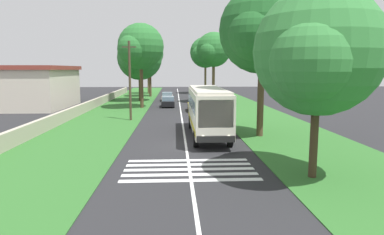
{
  "coord_description": "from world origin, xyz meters",
  "views": [
    {
      "loc": [
        -23.03,
        0.74,
        5.18
      ],
      "look_at": [
        2.51,
        -0.54,
        1.6
      ],
      "focal_mm": 32.32,
      "sensor_mm": 36.0,
      "label": 1
    }
  ],
  "objects_px": {
    "roadside_tree_left_2": "(149,54)",
    "roadside_tree_right_0": "(314,55)",
    "roadside_tree_left_0": "(139,59)",
    "coach_bus": "(208,109)",
    "utility_pole": "(130,80)",
    "roadside_tree_right_1": "(205,53)",
    "roadside_tree_right_3": "(260,32)",
    "trailing_car_2": "(167,97)",
    "trailing_car_1": "(168,102)",
    "roadside_tree_left_1": "(140,48)",
    "roadside_tree_right_2": "(213,51)",
    "trailing_car_0": "(195,106)",
    "roadside_tree_left_3": "(148,61)",
    "roadside_building": "(41,87)"
  },
  "relations": [
    {
      "from": "coach_bus",
      "to": "roadside_tree_left_3",
      "type": "distance_m",
      "value": 48.51
    },
    {
      "from": "roadside_tree_left_1",
      "to": "roadside_building",
      "type": "distance_m",
      "value": 14.49
    },
    {
      "from": "trailing_car_2",
      "to": "utility_pole",
      "type": "xyz_separation_m",
      "value": [
        -22.03,
        3.29,
        3.48
      ]
    },
    {
      "from": "roadside_tree_right_0",
      "to": "roadside_tree_left_2",
      "type": "bearing_deg",
      "value": 12.61
    },
    {
      "from": "roadside_tree_left_1",
      "to": "roadside_tree_right_1",
      "type": "xyz_separation_m",
      "value": [
        27.51,
        -11.01,
        0.54
      ]
    },
    {
      "from": "coach_bus",
      "to": "trailing_car_0",
      "type": "xyz_separation_m",
      "value": [
        16.32,
        -0.02,
        -1.48
      ]
    },
    {
      "from": "roadside_tree_left_2",
      "to": "roadside_building",
      "type": "distance_m",
      "value": 23.28
    },
    {
      "from": "roadside_tree_left_0",
      "to": "roadside_tree_right_0",
      "type": "relative_size",
      "value": 1.19
    },
    {
      "from": "trailing_car_0",
      "to": "roadside_tree_left_1",
      "type": "distance_m",
      "value": 10.89
    },
    {
      "from": "roadside_tree_left_1",
      "to": "roadside_tree_right_1",
      "type": "bearing_deg",
      "value": -21.81
    },
    {
      "from": "roadside_tree_right_3",
      "to": "roadside_tree_left_1",
      "type": "bearing_deg",
      "value": 28.38
    },
    {
      "from": "trailing_car_2",
      "to": "roadside_tree_left_0",
      "type": "height_order",
      "value": "roadside_tree_left_0"
    },
    {
      "from": "roadside_tree_left_2",
      "to": "roadside_tree_right_3",
      "type": "distance_m",
      "value": 41.43
    },
    {
      "from": "trailing_car_0",
      "to": "roadside_tree_left_1",
      "type": "relative_size",
      "value": 0.39
    },
    {
      "from": "roadside_tree_right_3",
      "to": "roadside_tree_right_2",
      "type": "bearing_deg",
      "value": 1.04
    },
    {
      "from": "roadside_tree_left_1",
      "to": "utility_pole",
      "type": "distance_m",
      "value": 12.08
    },
    {
      "from": "utility_pole",
      "to": "roadside_tree_right_3",
      "type": "bearing_deg",
      "value": -129.33
    },
    {
      "from": "trailing_car_2",
      "to": "utility_pole",
      "type": "distance_m",
      "value": 22.55
    },
    {
      "from": "roadside_tree_left_2",
      "to": "roadside_tree_right_0",
      "type": "xyz_separation_m",
      "value": [
        -50.13,
        -11.22,
        -2.1
      ]
    },
    {
      "from": "roadside_tree_left_1",
      "to": "roadside_tree_left_2",
      "type": "bearing_deg",
      "value": 0.49
    },
    {
      "from": "roadside_tree_left_3",
      "to": "roadside_tree_right_1",
      "type": "bearing_deg",
      "value": -90.14
    },
    {
      "from": "roadside_tree_left_2",
      "to": "roadside_tree_right_1",
      "type": "distance_m",
      "value": 13.78
    },
    {
      "from": "roadside_tree_left_1",
      "to": "roadside_tree_right_3",
      "type": "relative_size",
      "value": 0.99
    },
    {
      "from": "roadside_tree_right_1",
      "to": "coach_bus",
      "type": "bearing_deg",
      "value": 175.33
    },
    {
      "from": "trailing_car_1",
      "to": "roadside_tree_right_3",
      "type": "xyz_separation_m",
      "value": [
        -21.8,
        -7.36,
        7.26
      ]
    },
    {
      "from": "roadside_tree_right_3",
      "to": "roadside_building",
      "type": "height_order",
      "value": "roadside_tree_right_3"
    },
    {
      "from": "trailing_car_2",
      "to": "roadside_tree_left_1",
      "type": "relative_size",
      "value": 0.39
    },
    {
      "from": "trailing_car_2",
      "to": "trailing_car_1",
      "type": "bearing_deg",
      "value": -178.13
    },
    {
      "from": "roadside_tree_left_2",
      "to": "roadside_tree_right_0",
      "type": "bearing_deg",
      "value": -167.39
    },
    {
      "from": "trailing_car_1",
      "to": "roadside_tree_left_2",
      "type": "height_order",
      "value": "roadside_tree_left_2"
    },
    {
      "from": "coach_bus",
      "to": "roadside_tree_right_1",
      "type": "height_order",
      "value": "roadside_tree_right_1"
    },
    {
      "from": "coach_bus",
      "to": "trailing_car_2",
      "type": "bearing_deg",
      "value": 6.99
    },
    {
      "from": "roadside_tree_left_0",
      "to": "roadside_tree_left_1",
      "type": "height_order",
      "value": "roadside_tree_left_1"
    },
    {
      "from": "trailing_car_2",
      "to": "roadside_tree_right_1",
      "type": "distance_m",
      "value": 20.17
    },
    {
      "from": "roadside_tree_right_0",
      "to": "roadside_tree_right_2",
      "type": "distance_m",
      "value": 38.13
    },
    {
      "from": "coach_bus",
      "to": "utility_pole",
      "type": "height_order",
      "value": "utility_pole"
    },
    {
      "from": "trailing_car_1",
      "to": "coach_bus",
      "type": "bearing_deg",
      "value": -170.84
    },
    {
      "from": "roadside_tree_left_3",
      "to": "utility_pole",
      "type": "xyz_separation_m",
      "value": [
        -38.99,
        -1.16,
        -2.7
      ]
    },
    {
      "from": "roadside_tree_left_0",
      "to": "roadside_building",
      "type": "height_order",
      "value": "roadside_tree_left_0"
    },
    {
      "from": "utility_pole",
      "to": "roadside_tree_left_1",
      "type": "bearing_deg",
      "value": 0.41
    },
    {
      "from": "utility_pole",
      "to": "roadside_tree_right_0",
      "type": "bearing_deg",
      "value": -150.28
    },
    {
      "from": "roadside_tree_left_0",
      "to": "roadside_tree_left_3",
      "type": "bearing_deg",
      "value": -0.34
    },
    {
      "from": "trailing_car_1",
      "to": "roadside_tree_right_1",
      "type": "distance_m",
      "value": 28.26
    },
    {
      "from": "roadside_tree_left_3",
      "to": "roadside_tree_right_1",
      "type": "height_order",
      "value": "roadside_tree_right_1"
    },
    {
      "from": "roadside_tree_left_0",
      "to": "utility_pole",
      "type": "height_order",
      "value": "roadside_tree_left_0"
    },
    {
      "from": "roadside_building",
      "to": "coach_bus",
      "type": "bearing_deg",
      "value": -135.66
    },
    {
      "from": "coach_bus",
      "to": "roadside_tree_right_1",
      "type": "distance_m",
      "value": 48.13
    },
    {
      "from": "trailing_car_1",
      "to": "roadside_tree_left_2",
      "type": "relative_size",
      "value": 0.41
    },
    {
      "from": "coach_bus",
      "to": "roadside_tree_left_2",
      "type": "height_order",
      "value": "roadside_tree_left_2"
    },
    {
      "from": "roadside_tree_right_1",
      "to": "utility_pole",
      "type": "distance_m",
      "value": 40.7
    }
  ]
}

